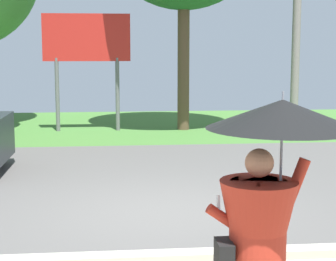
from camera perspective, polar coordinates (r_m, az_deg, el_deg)
The scene contains 3 objects.
ground_plane at distance 11.46m, azimuth -1.88°, elevation -4.32°, with size 40.00×22.00×0.20m.
monk_pedestrian at distance 4.41m, azimuth 9.77°, elevation -8.63°, with size 1.16×1.16×2.13m.
roadside_billboard at distance 17.04m, azimuth -8.28°, elevation 8.50°, with size 2.60×0.12×3.50m.
Camera 1 is at (-0.73, -8.22, 2.44)m, focal length 59.95 mm.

